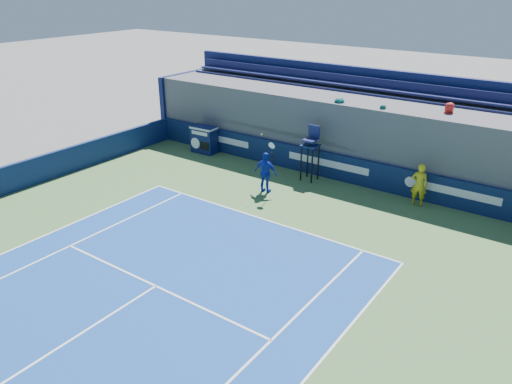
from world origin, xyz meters
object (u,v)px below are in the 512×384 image
Objects in this scene: match_clock at (204,139)px; tennis_player at (266,173)px; umpire_chair at (311,147)px; ball_person at (419,185)px.

match_clock is 6.07m from tennis_player.
tennis_player is (5.55, -2.46, 0.16)m from match_clock.
umpire_chair reaches higher than match_clock.
match_clock is 0.54× the size of tennis_player.
ball_person is at bearing 23.58° from tennis_player.
tennis_player is (-0.79, -2.33, -0.63)m from umpire_chair.
match_clock is 0.56× the size of umpire_chair.
tennis_player reaches higher than umpire_chair.
match_clock is at bearing 156.06° from tennis_player.
umpire_chair is 2.54m from tennis_player.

